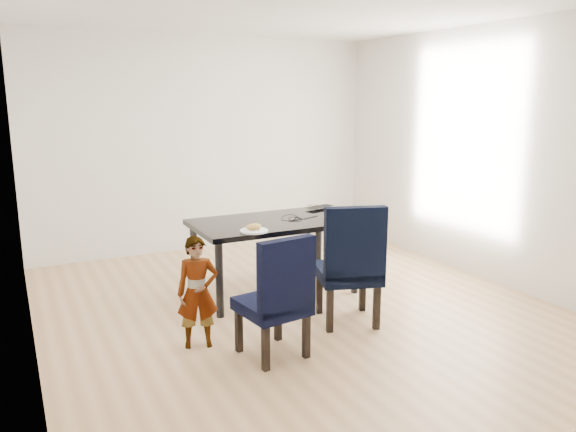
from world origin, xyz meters
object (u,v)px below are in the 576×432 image
chair_right (348,263)px  laptop (317,207)px  plate (254,231)px  chair_left (272,295)px  dining_table (275,257)px  child (198,292)px

chair_right → laptop: chair_right is taller
chair_right → plate: (-0.62, 0.61, 0.22)m
chair_left → laptop: (1.30, 1.61, 0.28)m
chair_left → laptop: 2.09m
laptop → plate: bearing=19.1°
dining_table → chair_right: bearing=-75.2°
chair_left → laptop: chair_left is taller
chair_left → child: bearing=130.3°
dining_table → chair_left: 1.41m
chair_left → chair_right: (0.87, 0.30, 0.06)m
laptop → chair_right: bearing=57.3°
child → plate: 0.92m
child → plate: bearing=50.0°
chair_left → chair_right: chair_right is taller
chair_left → child: size_ratio=1.07×
dining_table → plate: plate is taller
chair_right → plate: chair_right is taller
dining_table → plate: bearing=-136.8°
dining_table → laptop: laptop is taller
chair_left → plate: (0.25, 0.91, 0.28)m
chair_right → laptop: size_ratio=3.27×
dining_table → child: bearing=-141.4°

